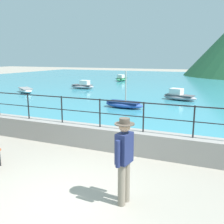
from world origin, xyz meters
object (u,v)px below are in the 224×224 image
object	(u,v)px
person_walking	(124,157)
boat_0	(124,104)
boat_1	(83,86)
boat_7	(26,90)
boat_4	(121,79)
boat_2	(179,96)

from	to	relation	value
person_walking	boat_0	size ratio (longest dim) A/B	0.73
boat_1	boat_0	bearing A→B (deg)	-46.57
person_walking	boat_1	bearing A→B (deg)	121.97
person_walking	boat_1	size ratio (longest dim) A/B	0.76
boat_7	boat_1	bearing A→B (deg)	53.46
boat_7	boat_0	bearing A→B (deg)	-16.85
boat_1	boat_4	world-z (taller)	same
boat_4	boat_7	bearing A→B (deg)	-105.36
boat_4	boat_2	bearing A→B (deg)	-53.60
person_walking	boat_2	world-z (taller)	person_walking
boat_0	boat_4	size ratio (longest dim) A/B	1.01
boat_0	boat_2	size ratio (longest dim) A/B	0.97
person_walking	boat_4	xyz separation A→B (m)	(-9.52, 24.61, -0.65)
boat_1	boat_4	bearing A→B (deg)	86.90
boat_2	boat_4	size ratio (longest dim) A/B	1.04
boat_0	boat_2	world-z (taller)	boat_0
person_walking	boat_2	bearing A→B (deg)	94.05
boat_1	boat_7	world-z (taller)	boat_1
boat_0	person_walking	bearing A→B (deg)	-69.53
person_walking	boat_0	xyz separation A→B (m)	(-3.36, 9.00, -0.71)
boat_4	person_walking	bearing A→B (deg)	-68.86
boat_0	boat_1	bearing A→B (deg)	133.43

